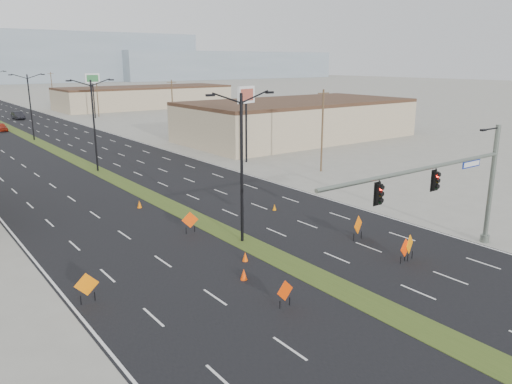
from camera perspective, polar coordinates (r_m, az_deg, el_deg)
ground at (r=26.30m, az=14.11°, el=-12.81°), size 600.00×600.00×0.00m
building_se_near at (r=79.76m, az=4.71°, el=8.08°), size 36.00×18.00×5.50m
building_se_far at (r=136.89m, az=-12.56°, el=10.46°), size 44.00×16.00×5.00m
mesa_center at (r=319.72m, az=-27.10°, el=13.58°), size 220.00×50.00×28.00m
mesa_east at (r=363.36m, az=-3.83°, el=14.28°), size 160.00×50.00×18.00m
signal_mast at (r=32.42m, az=21.54°, el=0.92°), size 16.30×0.60×8.00m
streetlight_0 at (r=32.84m, az=-1.65°, el=3.25°), size 5.15×0.24×10.02m
streetlight_1 at (r=57.76m, az=-18.03°, el=7.54°), size 5.15×0.24×10.02m
streetlight_2 at (r=84.63m, az=-24.39°, el=9.04°), size 5.15×0.24×10.02m
utility_pole_0 at (r=55.53m, az=7.58°, el=7.09°), size 1.60×0.20×9.00m
utility_pole_1 at (r=84.02m, az=-9.52°, el=9.59°), size 1.60×0.20×9.00m
utility_pole_2 at (r=116.13m, az=-17.68°, el=10.49°), size 1.60×0.20×9.00m
utility_pole_3 at (r=149.55m, az=-22.28°, el=10.91°), size 1.60×0.20×9.00m
car_left at (r=98.75m, az=-27.14°, el=6.62°), size 1.74×4.26×1.45m
car_mid at (r=117.45m, az=-25.55°, el=7.89°), size 1.94×4.90×1.59m
construction_sign_0 at (r=27.07m, az=-18.79°, el=-10.08°), size 1.22×0.25×1.64m
construction_sign_1 at (r=25.33m, az=3.33°, el=-11.31°), size 1.09×0.16×1.46m
construction_sign_2 at (r=35.93m, az=-7.54°, el=-3.26°), size 1.13×0.46×1.59m
construction_sign_3 at (r=34.95m, az=11.59°, el=-3.79°), size 1.25×0.49×1.75m
construction_sign_4 at (r=31.83m, az=16.67°, el=-6.22°), size 1.16×0.27×1.57m
construction_sign_5 at (r=32.29m, az=17.13°, el=-5.83°), size 1.20×0.44×1.67m
cone_0 at (r=28.45m, az=-1.41°, el=-9.39°), size 0.49×0.49×0.67m
cone_1 at (r=30.94m, az=-1.24°, el=-7.40°), size 0.38×0.38×0.61m
cone_2 at (r=41.19m, az=2.13°, el=-1.76°), size 0.41×0.41×0.53m
cone_3 at (r=42.95m, az=-13.18°, el=-1.37°), size 0.41×0.41×0.65m
pole_sign_east_near at (r=59.94m, az=-1.13°, el=10.38°), size 2.94×1.20×9.08m
pole_sign_east_far at (r=113.62m, az=-18.18°, el=11.88°), size 3.07×0.49×9.39m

